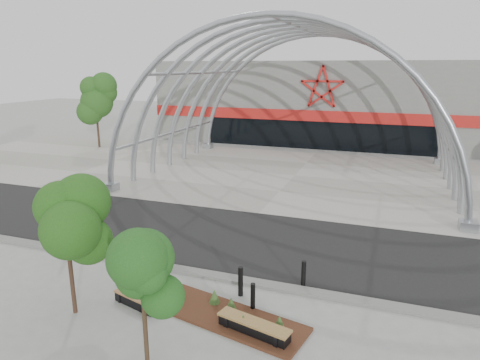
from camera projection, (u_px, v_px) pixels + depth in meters
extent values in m
plane|color=gray|center=(204.00, 272.00, 16.16)|extent=(140.00, 140.00, 0.00)
cube|color=black|center=(236.00, 238.00, 19.34)|extent=(140.00, 7.00, 0.02)
cube|color=#9D998F|center=(295.00, 176.00, 30.25)|extent=(60.00, 17.00, 0.04)
cube|color=slate|center=(202.00, 274.00, 15.92)|extent=(60.00, 0.50, 0.12)
cube|color=slate|center=(333.00, 100.00, 45.60)|extent=(34.00, 15.00, 8.00)
cube|color=black|center=(320.00, 136.00, 39.52)|extent=(22.00, 0.25, 2.60)
cube|color=red|center=(321.00, 116.00, 39.05)|extent=(34.00, 0.30, 1.00)
torus|color=#9EA3A8|center=(265.00, 208.00, 23.44)|extent=(20.36, 0.36, 20.36)
torus|color=#9EA3A8|center=(276.00, 195.00, 25.71)|extent=(20.36, 0.36, 20.36)
torus|color=#9EA3A8|center=(286.00, 185.00, 27.99)|extent=(20.36, 0.36, 20.36)
torus|color=#9EA3A8|center=(295.00, 176.00, 30.26)|extent=(20.36, 0.36, 20.36)
torus|color=#9EA3A8|center=(302.00, 168.00, 32.53)|extent=(20.36, 0.36, 20.36)
torus|color=#9EA3A8|center=(308.00, 162.00, 34.81)|extent=(20.36, 0.36, 20.36)
torus|color=#9EA3A8|center=(314.00, 156.00, 37.08)|extent=(20.36, 0.36, 20.36)
cylinder|color=#9EA3A8|center=(449.00, 149.00, 26.45)|extent=(0.20, 15.00, 0.20)
cylinder|color=#9EA3A8|center=(412.00, 74.00, 26.13)|extent=(0.20, 15.00, 0.20)
cylinder|color=#9EA3A8|center=(300.00, 27.00, 27.67)|extent=(0.20, 15.00, 0.20)
cylinder|color=#9EA3A8|center=(201.00, 73.00, 30.73)|extent=(0.20, 15.00, 0.20)
cylinder|color=#9EA3A8|center=(172.00, 133.00, 32.73)|extent=(0.20, 15.00, 0.20)
cube|color=#9EA3A8|center=(111.00, 187.00, 26.62)|extent=(0.80, 0.80, 0.50)
cube|color=#9EA3A8|center=(208.00, 146.00, 40.27)|extent=(0.80, 0.80, 0.50)
cube|color=#9EA3A8|center=(468.00, 226.00, 20.12)|extent=(0.80, 0.80, 0.50)
cube|color=#9EA3A8|center=(440.00, 161.00, 33.77)|extent=(0.80, 0.80, 0.50)
cube|color=#3F1C15|center=(223.00, 316.00, 13.26)|extent=(5.54, 2.72, 0.10)
cone|color=#3E622A|center=(178.00, 296.00, 13.85)|extent=(0.37, 0.37, 0.46)
cone|color=#3E622A|center=(231.00, 304.00, 13.38)|extent=(0.37, 0.37, 0.46)
cone|color=#3E622A|center=(243.00, 321.00, 12.46)|extent=(0.37, 0.37, 0.46)
cone|color=#3E622A|center=(214.00, 296.00, 13.83)|extent=(0.37, 0.37, 0.46)
cone|color=#3E622A|center=(279.00, 322.00, 12.41)|extent=(0.37, 0.37, 0.46)
cone|color=#3E622A|center=(174.00, 288.00, 14.31)|extent=(0.37, 0.37, 0.46)
cylinder|color=black|center=(72.00, 282.00, 13.25)|extent=(0.13, 0.13, 2.13)
ellipsoid|color=#16430C|center=(66.00, 223.00, 12.75)|extent=(1.82, 1.82, 2.32)
cylinder|color=#2E2214|center=(146.00, 333.00, 10.98)|extent=(0.12, 0.12, 1.83)
ellipsoid|color=#0F4314|center=(142.00, 274.00, 10.55)|extent=(1.51, 1.51, 2.00)
cube|color=black|center=(136.00, 302.00, 13.82)|extent=(1.73, 0.78, 0.29)
cube|color=black|center=(123.00, 296.00, 14.17)|extent=(0.20, 0.39, 0.34)
cube|color=black|center=(150.00, 308.00, 13.45)|extent=(0.20, 0.39, 0.34)
cube|color=brown|center=(136.00, 297.00, 13.77)|extent=(1.79, 0.85, 0.05)
cube|color=black|center=(254.00, 330.00, 12.30)|extent=(2.24, 0.92, 0.37)
cube|color=black|center=(230.00, 320.00, 12.73)|extent=(0.24, 0.50, 0.44)
cube|color=black|center=(279.00, 339.00, 11.85)|extent=(0.24, 0.50, 0.44)
cube|color=olive|center=(254.00, 322.00, 12.23)|extent=(2.31, 1.01, 0.07)
cylinder|color=black|center=(65.00, 246.00, 17.09)|extent=(0.18, 0.18, 1.12)
cylinder|color=black|center=(122.00, 257.00, 16.19)|extent=(0.17, 0.17, 1.04)
cylinder|color=black|center=(241.00, 281.00, 14.38)|extent=(0.17, 0.17, 1.05)
cylinder|color=black|center=(253.00, 297.00, 13.49)|extent=(0.15, 0.15, 0.95)
cylinder|color=black|center=(303.00, 274.00, 14.92)|extent=(0.16, 0.16, 0.99)
cylinder|color=#2F2117|center=(98.00, 130.00, 40.43)|extent=(0.20, 0.20, 3.30)
ellipsoid|color=#1F4918|center=(95.00, 98.00, 39.65)|extent=(3.00, 3.00, 3.60)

